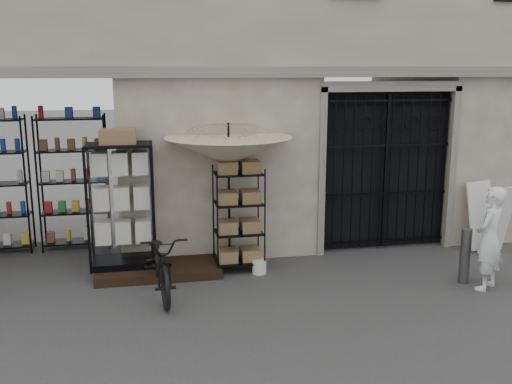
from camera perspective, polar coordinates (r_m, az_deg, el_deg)
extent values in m
plane|color=black|center=(8.54, 7.22, -10.66)|extent=(80.00, 80.00, 0.00)
cube|color=#B3AD99|center=(11.78, 1.45, 18.09)|extent=(14.00, 4.00, 9.00)
cube|color=black|center=(10.59, -21.63, 1.56)|extent=(3.00, 1.70, 3.00)
cube|color=black|center=(11.12, -21.33, 0.76)|extent=(2.70, 0.50, 2.50)
cube|color=black|center=(10.78, 12.50, 2.32)|extent=(2.50, 0.06, 3.00)
cube|color=black|center=(10.65, 12.83, 1.91)|extent=(0.05, 0.05, 2.80)
cube|color=black|center=(9.56, -9.71, -7.69)|extent=(2.00, 0.90, 0.15)
cube|color=black|center=(9.66, -13.03, -6.81)|extent=(1.13, 0.85, 0.11)
cube|color=silver|center=(9.11, -13.88, -1.80)|extent=(0.91, 0.26, 1.88)
cube|color=silver|center=(9.42, -13.27, -2.00)|extent=(0.94, 0.65, 1.56)
cube|color=olive|center=(9.21, -13.63, 5.09)|extent=(0.65, 0.55, 0.22)
cube|color=black|center=(9.39, -1.75, -2.75)|extent=(0.80, 0.60, 1.76)
cube|color=olive|center=(9.40, -1.75, -3.07)|extent=(0.68, 0.48, 1.32)
cylinder|color=black|center=(9.42, -2.72, -0.51)|extent=(0.04, 0.04, 2.46)
imported|color=beige|center=(9.26, -2.77, 4.89)|extent=(1.96, 1.99, 1.65)
cylinder|color=silver|center=(9.46, 0.33, -7.50)|extent=(0.26, 0.26, 0.22)
imported|color=black|center=(8.82, -9.41, -9.96)|extent=(0.75, 1.05, 1.89)
cylinder|color=#545555|center=(9.54, 20.18, -6.04)|extent=(0.16, 0.16, 0.88)
imported|color=white|center=(9.56, 21.91, -8.92)|extent=(1.43, 1.63, 0.38)
cube|color=silver|center=(11.12, 23.06, -2.60)|extent=(0.65, 0.45, 1.25)
cube|color=silver|center=(11.36, 21.58, -2.17)|extent=(0.65, 0.45, 1.25)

